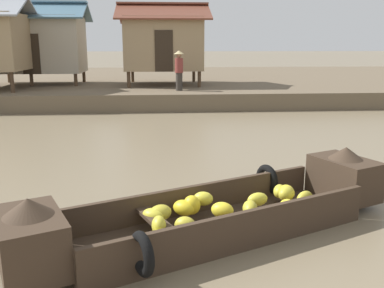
{
  "coord_description": "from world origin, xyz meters",
  "views": [
    {
      "loc": [
        -1.35,
        -0.34,
        2.63
      ],
      "look_at": [
        -0.79,
        6.71,
        0.95
      ],
      "focal_mm": 39.67,
      "sensor_mm": 36.0,
      "label": 1
    }
  ],
  "objects_px": {
    "vendor_person": "(179,68)",
    "stilt_house_mid_left": "(38,43)",
    "banana_boat": "(218,211)",
    "stilt_house_mid_right": "(163,43)"
  },
  "relations": [
    {
      "from": "banana_boat",
      "to": "stilt_house_mid_left",
      "type": "distance_m",
      "value": 17.42
    },
    {
      "from": "stilt_house_mid_right",
      "to": "vendor_person",
      "type": "distance_m",
      "value": 3.15
    },
    {
      "from": "stilt_house_mid_left",
      "to": "stilt_house_mid_right",
      "type": "xyz_separation_m",
      "value": [
        6.02,
        -0.61,
        0.02
      ]
    },
    {
      "from": "stilt_house_mid_right",
      "to": "vendor_person",
      "type": "bearing_deg",
      "value": -78.19
    },
    {
      "from": "stilt_house_mid_right",
      "to": "vendor_person",
      "type": "height_order",
      "value": "stilt_house_mid_right"
    },
    {
      "from": "banana_boat",
      "to": "stilt_house_mid_right",
      "type": "height_order",
      "value": "stilt_house_mid_right"
    },
    {
      "from": "stilt_house_mid_left",
      "to": "vendor_person",
      "type": "relative_size",
      "value": 2.94
    },
    {
      "from": "vendor_person",
      "to": "stilt_house_mid_left",
      "type": "bearing_deg",
      "value": 152.09
    },
    {
      "from": "banana_boat",
      "to": "stilt_house_mid_left",
      "type": "relative_size",
      "value": 1.15
    },
    {
      "from": "stilt_house_mid_right",
      "to": "vendor_person",
      "type": "xyz_separation_m",
      "value": [
        0.61,
        -2.9,
        -1.06
      ]
    }
  ]
}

